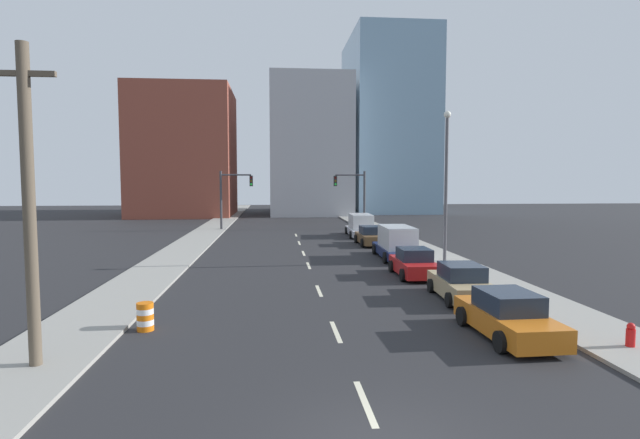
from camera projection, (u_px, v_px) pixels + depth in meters
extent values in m
cube|color=gray|center=(216.00, 226.00, 56.44)|extent=(3.16, 96.46, 0.12)
cube|color=gray|center=(366.00, 224.00, 58.01)|extent=(3.16, 96.46, 0.12)
cube|color=beige|center=(365.00, 403.00, 11.33)|extent=(0.16, 2.40, 0.01)
cube|color=beige|center=(336.00, 332.00, 16.69)|extent=(0.16, 2.40, 0.01)
cube|color=beige|center=(319.00, 291.00, 22.94)|extent=(0.16, 2.40, 0.01)
cube|color=beige|center=(309.00, 266.00, 29.81)|extent=(0.16, 2.40, 0.01)
cube|color=beige|center=(303.00, 253.00, 34.98)|extent=(0.16, 2.40, 0.01)
cube|color=beige|center=(299.00, 243.00, 40.88)|extent=(0.16, 2.40, 0.01)
cube|color=beige|center=(296.00, 235.00, 46.81)|extent=(0.16, 2.40, 0.01)
cube|color=brown|center=(185.00, 153.00, 73.62)|extent=(14.00, 16.00, 18.44)
cube|color=#A8A8AD|center=(308.00, 149.00, 79.21)|extent=(12.00, 20.00, 20.55)
cube|color=#7A9EB7|center=(388.00, 125.00, 84.12)|extent=(13.00, 20.00, 28.99)
cylinder|color=#38383D|center=(221.00, 201.00, 51.56)|extent=(0.24, 0.24, 6.13)
cylinder|color=#38383D|center=(236.00, 175.00, 51.50)|extent=(3.12, 0.16, 0.16)
cube|color=black|center=(251.00, 181.00, 51.69)|extent=(0.34, 0.32, 1.10)
cylinder|color=#4C0C0C|center=(251.00, 178.00, 51.50)|extent=(0.22, 0.04, 0.22)
cylinder|color=#593F0C|center=(251.00, 181.00, 51.52)|extent=(0.22, 0.04, 0.22)
cylinder|color=#26E53F|center=(251.00, 184.00, 51.55)|extent=(0.22, 0.04, 0.22)
cylinder|color=#38383D|center=(364.00, 200.00, 52.94)|extent=(0.24, 0.24, 6.13)
cylinder|color=#38383D|center=(350.00, 175.00, 52.59)|extent=(3.12, 0.16, 0.16)
cube|color=black|center=(335.00, 181.00, 52.50)|extent=(0.34, 0.32, 1.10)
cylinder|color=#4C0C0C|center=(336.00, 178.00, 52.30)|extent=(0.22, 0.04, 0.22)
cylinder|color=#593F0C|center=(336.00, 181.00, 52.33)|extent=(0.22, 0.04, 0.22)
cylinder|color=#26E53F|center=(336.00, 184.00, 52.35)|extent=(0.22, 0.04, 0.22)
cylinder|color=brown|center=(29.00, 209.00, 13.02)|extent=(0.32, 0.32, 8.58)
cube|color=brown|center=(23.00, 73.00, 12.76)|extent=(1.60, 0.14, 0.14)
cylinder|color=orange|center=(145.00, 328.00, 16.82)|extent=(0.56, 0.56, 0.19)
cylinder|color=white|center=(145.00, 322.00, 16.81)|extent=(0.56, 0.56, 0.19)
cylinder|color=orange|center=(145.00, 317.00, 16.80)|extent=(0.56, 0.56, 0.19)
cylinder|color=white|center=(145.00, 311.00, 16.78)|extent=(0.56, 0.56, 0.19)
cylinder|color=orange|center=(145.00, 306.00, 16.77)|extent=(0.56, 0.56, 0.19)
cylinder|color=#4C4C51|center=(446.00, 191.00, 30.57)|extent=(0.20, 0.20, 8.87)
sphere|color=white|center=(447.00, 114.00, 30.22)|extent=(0.44, 0.44, 0.44)
cylinder|color=red|center=(630.00, 340.00, 14.82)|extent=(0.26, 0.26, 0.65)
sphere|color=red|center=(631.00, 327.00, 14.79)|extent=(0.23, 0.23, 0.23)
cube|color=orange|center=(507.00, 321.00, 16.08)|extent=(1.88, 4.61, 0.69)
cube|color=#1E2838|center=(508.00, 301.00, 16.03)|extent=(1.62, 2.09, 0.63)
cylinder|color=black|center=(462.00, 316.00, 17.39)|extent=(0.23, 0.67, 0.66)
cylinder|color=black|center=(513.00, 315.00, 17.60)|extent=(0.23, 0.67, 0.66)
cylinder|color=black|center=(501.00, 342.00, 14.58)|extent=(0.23, 0.67, 0.66)
cylinder|color=black|center=(560.00, 340.00, 14.79)|extent=(0.23, 0.67, 0.66)
cube|color=tan|center=(461.00, 287.00, 21.27)|extent=(2.02, 4.56, 0.71)
cube|color=#1E2838|center=(462.00, 272.00, 21.22)|extent=(1.68, 2.09, 0.64)
cylinder|color=black|center=(431.00, 286.00, 22.63)|extent=(0.25, 0.63, 0.62)
cylinder|color=black|center=(471.00, 285.00, 22.70)|extent=(0.25, 0.63, 0.62)
cylinder|color=black|center=(449.00, 300.00, 19.86)|extent=(0.25, 0.63, 0.62)
cylinder|color=black|center=(495.00, 300.00, 19.94)|extent=(0.25, 0.63, 0.62)
cube|color=red|center=(414.00, 267.00, 26.41)|extent=(1.86, 4.30, 0.69)
cube|color=#1E2838|center=(414.00, 254.00, 26.36)|extent=(1.61, 1.95, 0.63)
cylinder|color=black|center=(391.00, 266.00, 27.67)|extent=(0.23, 0.66, 0.65)
cylinder|color=black|center=(424.00, 266.00, 27.81)|extent=(0.23, 0.66, 0.65)
cylinder|color=black|center=(403.00, 275.00, 25.04)|extent=(0.23, 0.66, 0.65)
cylinder|color=black|center=(439.00, 275.00, 25.18)|extent=(0.23, 0.66, 0.65)
cube|color=#141E47|center=(396.00, 251.00, 32.61)|extent=(2.29, 6.29, 0.55)
cube|color=silver|center=(397.00, 237.00, 32.23)|extent=(1.96, 3.91, 1.39)
cylinder|color=black|center=(374.00, 249.00, 34.47)|extent=(0.24, 0.71, 0.70)
cylinder|color=black|center=(405.00, 249.00, 34.61)|extent=(0.24, 0.71, 0.70)
cylinder|color=black|center=(385.00, 258.00, 30.63)|extent=(0.24, 0.71, 0.70)
cylinder|color=black|center=(420.00, 257.00, 30.77)|extent=(0.24, 0.71, 0.70)
cube|color=brown|center=(371.00, 238.00, 39.53)|extent=(1.90, 4.48, 0.68)
cube|color=#1E2838|center=(371.00, 230.00, 39.48)|extent=(1.65, 2.03, 0.63)
cylinder|color=black|center=(356.00, 239.00, 40.82)|extent=(0.23, 0.69, 0.69)
cylinder|color=black|center=(379.00, 239.00, 41.02)|extent=(0.23, 0.69, 0.69)
cylinder|color=black|center=(362.00, 243.00, 38.08)|extent=(0.23, 0.69, 0.69)
cylinder|color=black|center=(387.00, 243.00, 38.28)|extent=(0.23, 0.69, 0.69)
cube|color=#B2B2BC|center=(360.00, 231.00, 45.99)|extent=(2.37, 6.38, 0.53)
cube|color=silver|center=(361.00, 221.00, 45.60)|extent=(2.02, 3.98, 1.34)
cylinder|color=black|center=(346.00, 230.00, 47.88)|extent=(0.25, 0.69, 0.68)
cylinder|color=black|center=(369.00, 230.00, 48.00)|extent=(0.25, 0.69, 0.68)
cylinder|color=black|center=(351.00, 235.00, 44.00)|extent=(0.25, 0.69, 0.68)
cylinder|color=black|center=(375.00, 235.00, 44.11)|extent=(0.25, 0.69, 0.68)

